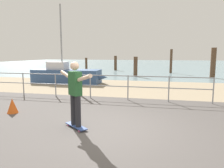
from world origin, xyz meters
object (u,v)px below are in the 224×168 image
skateboarder (75,90)px  traffic_cone (12,106)px  skateboard (76,126)px  sailboat (69,75)px

skateboarder → traffic_cone: (-2.55, 0.86, -0.77)m
skateboard → traffic_cone: traffic_cone is taller
skateboard → skateboarder: skateboarder is taller
sailboat → skateboarder: sailboat is taller
traffic_cone → skateboard: bearing=-18.6°
skateboard → traffic_cone: 2.70m
sailboat → skateboard: sailboat is taller
skateboarder → traffic_cone: 2.80m
sailboat → skateboard: size_ratio=6.64×
sailboat → traffic_cone: 7.14m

